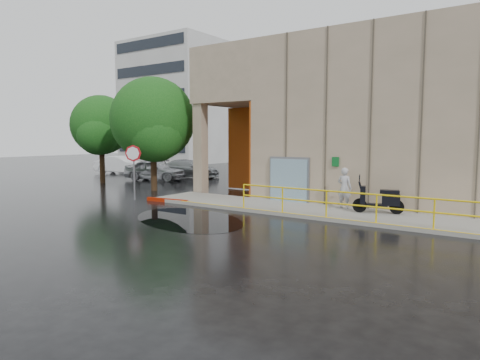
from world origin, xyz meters
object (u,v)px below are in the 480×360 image
object	(u,v)px
tree_near	(153,123)
car_c	(189,169)
scooter	(379,192)
stop_sign	(133,160)
red_curb	(167,200)
car_b	(121,165)
person	(344,188)
tree_far	(100,127)
car_a	(155,170)

from	to	relation	value
tree_near	car_c	bearing A→B (deg)	117.57
scooter	stop_sign	world-z (taller)	stop_sign
red_curb	car_b	distance (m)	17.89
stop_sign	tree_near	world-z (taller)	tree_near
stop_sign	tree_near	bearing A→B (deg)	113.70
person	stop_sign	bearing A→B (deg)	21.76
scooter	car_c	xyz separation A→B (m)	(-17.48, 8.49, -0.32)
person	car_b	bearing A→B (deg)	-11.52
tree_near	tree_far	world-z (taller)	tree_near
person	scooter	xyz separation A→B (m)	(1.59, -0.41, 0.00)
tree_near	person	bearing A→B (deg)	-2.19
tree_near	tree_far	distance (m)	6.14
stop_sign	tree_far	distance (m)	9.18
stop_sign	tree_far	world-z (taller)	tree_far
red_curb	car_b	xyz separation A→B (m)	(-14.99, 9.74, 0.68)
scooter	car_a	size ratio (longest dim) A/B	0.45
person	tree_near	size ratio (longest dim) A/B	0.26
car_c	tree_near	bearing A→B (deg)	-171.28
car_a	person	bearing A→B (deg)	-123.46
car_c	red_curb	bearing A→B (deg)	-162.26
car_b	tree_near	world-z (taller)	tree_near
car_a	tree_far	world-z (taller)	tree_far
stop_sign	car_c	xyz separation A→B (m)	(-5.88, 10.88, -1.31)
person	tree_near	world-z (taller)	tree_near
stop_sign	red_curb	bearing A→B (deg)	5.90
car_b	car_c	world-z (taller)	car_b
car_b	car_c	bearing A→B (deg)	-99.41
red_curb	tree_near	distance (m)	6.16
red_curb	tree_far	world-z (taller)	tree_far
car_c	tree_near	xyz separation A→B (m)	(3.98, -7.62, 3.32)
person	car_a	xyz separation A→B (m)	(-16.45, 4.92, -0.26)
car_b	red_curb	bearing A→B (deg)	-138.12
scooter	car_a	xyz separation A→B (m)	(-18.04, 5.33, -0.26)
car_b	scooter	bearing A→B (deg)	-122.57
car_c	car_b	bearing A→B (deg)	76.85
stop_sign	car_a	size ratio (longest dim) A/B	0.62
stop_sign	car_a	world-z (taller)	stop_sign
car_b	car_c	distance (m)	7.26
red_curb	tree_far	distance (m)	11.20
scooter	car_c	world-z (taller)	scooter
red_curb	car_b	bearing A→B (deg)	146.99
tree_far	tree_near	bearing A→B (deg)	-8.53
person	stop_sign	xyz separation A→B (m)	(-10.01, -2.80, 0.99)
red_curb	tree_near	size ratio (longest dim) A/B	0.36
car_a	car_b	world-z (taller)	car_b
scooter	red_curb	bearing A→B (deg)	174.40
scooter	person	bearing A→B (deg)	148.54
tree_near	car_a	bearing A→B (deg)	135.53
red_curb	person	bearing A→B (deg)	16.35
car_a	scooter	bearing A→B (deg)	-123.26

